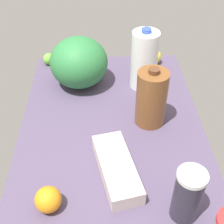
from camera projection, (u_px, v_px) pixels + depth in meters
countertop at (112, 133)px, 128.99cm from camera, size 120.00×76.00×3.00cm
shaker_bottle at (188, 195)px, 92.52cm from camera, size 8.90×8.90×19.54cm
egg_carton at (117, 168)px, 109.09cm from camera, size 31.44×17.32×6.02cm
milk_jug at (144, 60)px, 143.94cm from camera, size 12.38×12.38×29.51cm
watermelon at (79, 62)px, 146.34cm from camera, size 27.22×27.22×23.78cm
chocolate_milk_jug at (151, 98)px, 124.89cm from camera, size 12.43×12.43×25.87cm
lime_far_back at (49, 59)px, 165.82cm from camera, size 6.15×6.15×6.15cm
lemon_loose at (154, 57)px, 165.96cm from camera, size 8.00×8.00×8.00cm
orange_near_front at (48, 200)px, 97.83cm from camera, size 8.51×8.51×8.51cm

